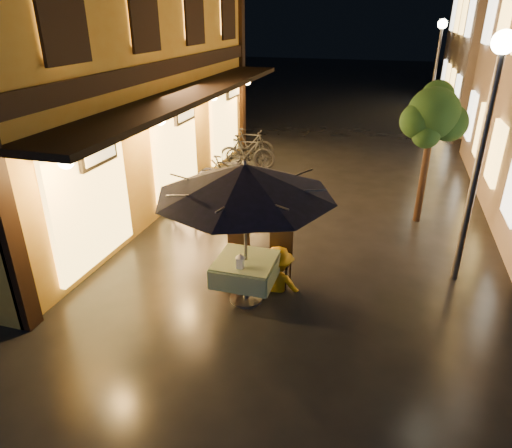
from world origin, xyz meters
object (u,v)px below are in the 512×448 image
(person_orange, at_px, (231,245))
(person_yellow, at_px, (278,249))
(streetlamp_near, at_px, (487,119))
(bicycle_0, at_px, (184,206))
(patio_umbrella, at_px, (245,180))
(cafe_table, at_px, (246,270))
(table_lantern, at_px, (240,260))

(person_orange, bearing_deg, person_yellow, -179.70)
(streetlamp_near, xyz_separation_m, person_yellow, (-3.05, -1.22, -2.16))
(bicycle_0, bearing_deg, patio_umbrella, -127.81)
(cafe_table, relative_size, person_yellow, 0.65)
(streetlamp_near, distance_m, person_yellow, 3.93)
(cafe_table, xyz_separation_m, bicycle_0, (-2.34, 2.65, -0.19))
(table_lantern, bearing_deg, patio_umbrella, 90.00)
(person_orange, bearing_deg, table_lantern, 118.94)
(streetlamp_near, relative_size, table_lantern, 16.92)
(cafe_table, distance_m, patio_umbrella, 1.56)
(patio_umbrella, height_order, table_lantern, patio_umbrella)
(patio_umbrella, height_order, person_orange, patio_umbrella)
(streetlamp_near, bearing_deg, patio_umbrella, -153.45)
(streetlamp_near, distance_m, cafe_table, 4.52)
(person_orange, relative_size, person_yellow, 0.95)
(cafe_table, bearing_deg, person_yellow, 50.87)
(cafe_table, relative_size, person_orange, 0.68)
(streetlamp_near, relative_size, cafe_table, 4.27)
(patio_umbrella, height_order, person_yellow, patio_umbrella)
(person_yellow, distance_m, bicycle_0, 3.51)
(cafe_table, distance_m, person_orange, 0.69)
(table_lantern, relative_size, person_yellow, 0.16)
(streetlamp_near, height_order, person_orange, streetlamp_near)
(table_lantern, height_order, person_yellow, person_yellow)
(streetlamp_near, xyz_separation_m, patio_umbrella, (-3.47, -1.73, -0.77))
(person_yellow, bearing_deg, patio_umbrella, 46.12)
(bicycle_0, bearing_deg, cafe_table, -127.81)
(cafe_table, height_order, patio_umbrella, patio_umbrella)
(table_lantern, bearing_deg, person_yellow, 62.18)
(table_lantern, height_order, person_orange, person_orange)
(person_yellow, bearing_deg, cafe_table, 46.12)
(patio_umbrella, relative_size, person_orange, 1.95)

